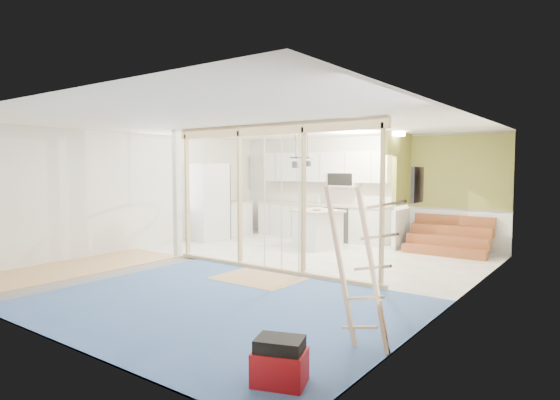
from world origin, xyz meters
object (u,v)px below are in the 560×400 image
Objects in this scene: fridge at (207,202)px; toolbox at (280,363)px; island at (318,230)px; ladder at (360,268)px.

fridge is 3.69× the size of toolbox.
island is 6.68m from toolbox.
fridge is 8.10m from toolbox.
fridge reaches higher than toolbox.
toolbox is at bearing -32.56° from fridge.
fridge is at bearing 146.85° from ladder.
fridge reaches higher than ladder.
fridge is 1.70× the size of island.
island is at bearing 19.66° from fridge.
island is at bearing 98.83° from toolbox.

